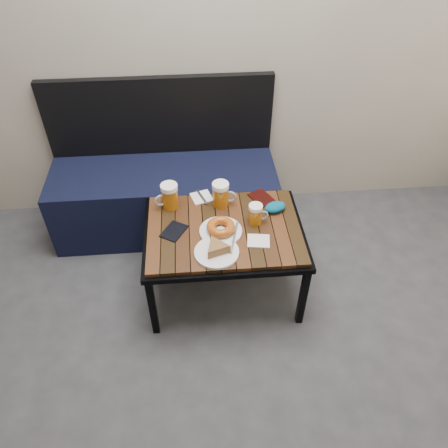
{
  "coord_description": "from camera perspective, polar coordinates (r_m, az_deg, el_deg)",
  "views": [
    {
      "loc": [
        -0.05,
        -0.49,
        2.03
      ],
      "look_at": [
        0.09,
        1.17,
        0.5
      ],
      "focal_mm": 35.0,
      "sensor_mm": 36.0,
      "label": 1
    }
  ],
  "objects": [
    {
      "name": "passport_navy",
      "position": [
        2.27,
        -6.55,
        -0.94
      ],
      "size": [
        0.15,
        0.17,
        0.01
      ],
      "primitive_type": "cube",
      "rotation": [
        0.0,
        0.0,
        -0.55
      ],
      "color": "black",
      "rests_on": "cafe_table"
    },
    {
      "name": "beer_mug_right",
      "position": [
        2.28,
        4.17,
        1.31
      ],
      "size": [
        0.11,
        0.07,
        0.12
      ],
      "rotation": [
        0.0,
        0.0,
        0.01
      ],
      "color": "#A6580D",
      "rests_on": "cafe_table"
    },
    {
      "name": "passport_burgundy",
      "position": [
        2.47,
        4.95,
        3.39
      ],
      "size": [
        0.16,
        0.17,
        0.01
      ],
      "primitive_type": "cube",
      "rotation": [
        0.0,
        0.0,
        0.49
      ],
      "color": "black",
      "rests_on": "cafe_table"
    },
    {
      "name": "beer_mug_left",
      "position": [
        2.38,
        -7.16,
        3.64
      ],
      "size": [
        0.14,
        0.11,
        0.15
      ],
      "rotation": [
        0.0,
        0.0,
        3.47
      ],
      "color": "#A6580D",
      "rests_on": "cafe_table"
    },
    {
      "name": "napkin_left",
      "position": [
        2.47,
        -2.96,
        3.52
      ],
      "size": [
        0.13,
        0.14,
        0.01
      ],
      "rotation": [
        0.0,
        0.0,
        0.28
      ],
      "color": "white",
      "rests_on": "cafe_table"
    },
    {
      "name": "beer_mug_centre",
      "position": [
        2.38,
        -0.38,
        3.91
      ],
      "size": [
        0.14,
        0.1,
        0.14
      ],
      "rotation": [
        0.0,
        0.0,
        -0.14
      ],
      "color": "#A6580D",
      "rests_on": "cafe_table"
    },
    {
      "name": "bench",
      "position": [
        2.86,
        -7.68,
        4.25
      ],
      "size": [
        1.4,
        0.5,
        0.95
      ],
      "color": "black",
      "rests_on": "ground"
    },
    {
      "name": "napkin_right",
      "position": [
        2.21,
        4.53,
        -2.22
      ],
      "size": [
        0.12,
        0.11,
        0.01
      ],
      "rotation": [
        0.0,
        0.0,
        -0.14
      ],
      "color": "white",
      "rests_on": "cafe_table"
    },
    {
      "name": "cafe_table",
      "position": [
        2.31,
        0.0,
        -1.32
      ],
      "size": [
        0.84,
        0.62,
        0.47
      ],
      "color": "black",
      "rests_on": "ground"
    },
    {
      "name": "plate_pie",
      "position": [
        2.13,
        -0.97,
        -3.4
      ],
      "size": [
        0.22,
        0.22,
        0.06
      ],
      "color": "white",
      "rests_on": "cafe_table"
    },
    {
      "name": "plate_bagel",
      "position": [
        2.24,
        -0.42,
        -0.64
      ],
      "size": [
        0.22,
        0.29,
        0.06
      ],
      "color": "white",
      "rests_on": "cafe_table"
    },
    {
      "name": "knit_pouch",
      "position": [
        2.38,
        6.68,
        2.2
      ],
      "size": [
        0.14,
        0.11,
        0.05
      ],
      "primitive_type": "ellipsoid",
      "rotation": [
        0.0,
        0.0,
        0.34
      ],
      "color": "navy",
      "rests_on": "cafe_table"
    },
    {
      "name": "room_shell",
      "position": [
        1.03,
        -1.79,
        26.91
      ],
      "size": [
        4.0,
        4.0,
        4.0
      ],
      "color": "gray",
      "rests_on": "ground"
    }
  ]
}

